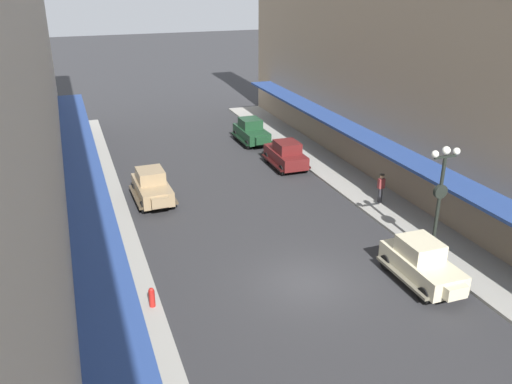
% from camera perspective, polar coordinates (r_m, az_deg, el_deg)
% --- Properties ---
extents(ground_plane, '(200.00, 200.00, 0.00)m').
position_cam_1_polar(ground_plane, '(22.76, 5.26, -9.68)').
color(ground_plane, '#2D2D30').
extents(sidewalk_left, '(3.00, 60.00, 0.15)m').
position_cam_1_polar(sidewalk_left, '(21.10, -14.04, -13.00)').
color(sidewalk_left, '#99968E').
rests_on(sidewalk_left, ground).
extents(sidewalk_right, '(3.00, 60.00, 0.15)m').
position_cam_1_polar(sidewalk_right, '(26.46, 20.24, -6.01)').
color(sidewalk_right, '#99968E').
rests_on(sidewalk_right, ground).
extents(parked_car_0, '(2.23, 4.29, 1.84)m').
position_cam_1_polar(parked_car_0, '(30.51, -11.12, 0.66)').
color(parked_car_0, '#997F5B').
rests_on(parked_car_0, ground).
extents(parked_car_1, '(2.17, 4.27, 1.84)m').
position_cam_1_polar(parked_car_1, '(23.34, 17.39, -7.16)').
color(parked_car_1, beige).
rests_on(parked_car_1, ground).
extents(parked_car_2, '(2.18, 4.28, 1.84)m').
position_cam_1_polar(parked_car_2, '(35.33, 3.22, 4.12)').
color(parked_car_2, '#591919').
rests_on(parked_car_2, ground).
extents(parked_car_3, '(2.18, 4.27, 1.84)m').
position_cam_1_polar(parked_car_3, '(40.54, -0.51, 6.59)').
color(parked_car_3, '#193D23').
rests_on(parked_car_3, ground).
extents(lamp_post_with_clock, '(1.42, 0.44, 5.16)m').
position_cam_1_polar(lamp_post_with_clock, '(24.61, 19.12, -0.51)').
color(lamp_post_with_clock, black).
rests_on(lamp_post_with_clock, sidewalk_right).
extents(fire_hydrant, '(0.24, 0.24, 0.82)m').
position_cam_1_polar(fire_hydrant, '(21.15, -11.13, -11.01)').
color(fire_hydrant, '#B21E19').
rests_on(fire_hydrant, sidewalk_left).
extents(pedestrian_0, '(0.36, 0.28, 1.67)m').
position_cam_1_polar(pedestrian_0, '(30.26, 13.27, 0.43)').
color(pedestrian_0, '#2D2D33').
rests_on(pedestrian_0, sidewalk_right).
extents(pedestrian_1, '(0.36, 0.28, 1.67)m').
position_cam_1_polar(pedestrian_1, '(36.16, -19.02, 3.44)').
color(pedestrian_1, '#2D2D33').
rests_on(pedestrian_1, sidewalk_left).
extents(pedestrian_2, '(0.36, 0.28, 1.67)m').
position_cam_1_polar(pedestrian_2, '(17.56, -14.52, -17.51)').
color(pedestrian_2, '#2D2D33').
rests_on(pedestrian_2, sidewalk_left).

